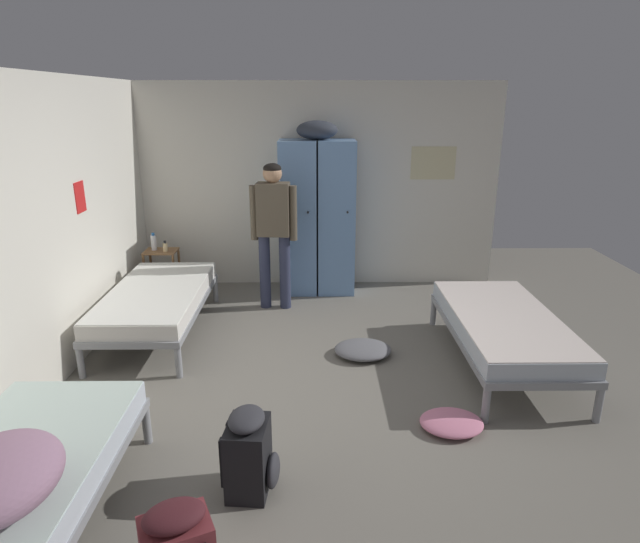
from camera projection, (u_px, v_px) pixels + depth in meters
name	position (u px, v px, depth m)	size (l,w,h in m)	color
ground_plane	(320.00, 391.00, 4.49)	(8.88, 8.88, 0.00)	slate
room_backdrop	(194.00, 211.00, 5.29)	(4.50, 5.61, 2.51)	silver
locker_bank	(317.00, 214.00, 6.57)	(0.90, 0.55, 2.07)	#6B93C6
shelf_unit	(162.00, 268.00, 6.57)	(0.38, 0.30, 0.57)	brown
bed_left_rear	(157.00, 299.00, 5.46)	(0.90, 1.90, 0.49)	gray
bed_right	(504.00, 326.00, 4.82)	(0.90, 1.90, 0.49)	gray
bed_left_front	(10.00, 487.00, 2.82)	(0.90, 1.90, 0.49)	gray
person_traveler	(274.00, 223.00, 5.99)	(0.52, 0.24, 1.65)	#2D334C
water_bottle	(154.00, 242.00, 6.49)	(0.06, 0.06, 0.21)	white
lotion_bottle	(165.00, 247.00, 6.44)	(0.06, 0.06, 0.13)	beige
backpack_black	(250.00, 454.00, 3.28)	(0.36, 0.34, 0.55)	black
clothes_pile_grey	(363.00, 350.00, 5.09)	(0.53, 0.45, 0.12)	slate
clothes_pile_pink	(451.00, 423.00, 3.97)	(0.46, 0.39, 0.09)	pink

